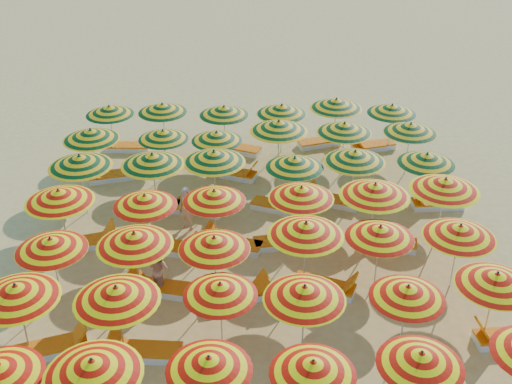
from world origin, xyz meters
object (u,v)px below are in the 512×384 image
at_px(umbrella_1, 92,367).
at_px(lounger_19, 127,147).
at_px(umbrella_18, 59,196).
at_px(umbrella_29, 427,159).
at_px(lounger_4, 160,288).
at_px(beachgoer_b, 159,268).
at_px(umbrella_34, 344,128).
at_px(umbrella_19, 145,200).
at_px(umbrella_4, 421,359).
at_px(umbrella_9, 305,293).
at_px(umbrella_35, 411,128).
at_px(umbrella_13, 134,239).
at_px(umbrella_20, 214,196).
at_px(umbrella_31, 163,135).
at_px(umbrella_12, 51,244).
at_px(umbrella_21, 301,193).
at_px(umbrella_37, 162,108).
at_px(umbrella_17, 460,231).
at_px(umbrella_23, 445,185).
at_px(lounger_12, 172,207).
at_px(lounger_11, 387,242).
at_px(lounger_22, 372,146).
at_px(lounger_7, 89,242).
at_px(lounger_18, 234,173).
at_px(umbrella_3, 313,368).
at_px(umbrella_15, 306,229).
at_px(lounger_17, 111,176).
at_px(beachgoer_a, 186,209).
at_px(lounger_2, 145,351).
at_px(lounger_10, 283,241).
at_px(lounger_3, 507,338).
at_px(lounger_16, 436,203).
at_px(umbrella_41, 392,109).
at_px(lounger_5, 238,295).
at_px(umbrella_10, 408,292).
at_px(lounger_21, 320,142).
at_px(umbrella_40, 336,104).
at_px(umbrella_14, 214,243).
at_px(umbrella_8, 220,289).
at_px(umbrella_38, 224,111).
at_px(lounger_15, 333,200).
at_px(umbrella_26, 214,157).
at_px(umbrella_24, 80,161).
at_px(umbrella_33, 279,126).
at_px(umbrella_28, 355,156).
at_px(umbrella_7, 116,294).
at_px(umbrella_30, 91,135).
at_px(lounger_8, 169,247).
at_px(umbrella_11, 496,279).
at_px(umbrella_22, 375,190).
at_px(umbrella_39, 282,110).
at_px(lounger_14, 278,206).
at_px(lounger_20, 238,148).

xyz_separation_m(umbrella_1, lounger_19, (-1.38, 13.58, -1.73)).
bearing_deg(umbrella_1, umbrella_18, 108.03).
height_order(umbrella_29, lounger_4, umbrella_29).
bearing_deg(lounger_19, beachgoer_b, 106.72).
bearing_deg(umbrella_34, umbrella_19, -144.43).
relative_size(umbrella_4, umbrella_9, 0.89).
bearing_deg(umbrella_35, umbrella_13, -142.43).
distance_m(umbrella_1, umbrella_20, 7.24).
bearing_deg(umbrella_31, lounger_19, 128.40).
relative_size(umbrella_12, umbrella_21, 0.96).
bearing_deg(umbrella_37, umbrella_17, -45.72).
relative_size(umbrella_23, lounger_12, 1.47).
relative_size(umbrella_20, lounger_11, 1.16).
distance_m(umbrella_37, lounger_22, 8.34).
bearing_deg(lounger_7, lounger_18, 26.57).
relative_size(umbrella_3, umbrella_15, 0.95).
height_order(umbrella_18, lounger_17, umbrella_18).
bearing_deg(umbrella_29, beachgoer_a, -171.74).
relative_size(lounger_2, lounger_10, 0.99).
bearing_deg(umbrella_19, umbrella_31, 88.80).
distance_m(lounger_3, lounger_16, 6.49).
height_order(umbrella_41, lounger_5, umbrella_41).
bearing_deg(umbrella_9, umbrella_10, 2.72).
xyz_separation_m(umbrella_29, lounger_21, (-2.81, 4.76, -1.63)).
bearing_deg(umbrella_40, umbrella_14, -116.26).
bearing_deg(umbrella_19, umbrella_3, -58.11).
xyz_separation_m(umbrella_8, lounger_11, (4.97, 4.01, -1.52)).
height_order(umbrella_4, lounger_7, umbrella_4).
xyz_separation_m(umbrella_29, umbrella_38, (-6.62, 4.24, -0.01)).
bearing_deg(umbrella_9, lounger_15, 76.06).
bearing_deg(umbrella_26, umbrella_24, -177.79).
xyz_separation_m(umbrella_15, umbrella_33, (-0.28, 6.61, 0.02)).
distance_m(umbrella_15, lounger_17, 9.19).
bearing_deg(umbrella_19, umbrella_28, 19.66).
relative_size(umbrella_7, lounger_11, 1.43).
bearing_deg(umbrella_30, lounger_11, -25.00).
xyz_separation_m(umbrella_13, umbrella_20, (2.01, 2.38, -0.13)).
relative_size(umbrella_33, lounger_8, 1.42).
bearing_deg(beachgoer_b, umbrella_34, -85.64).
relative_size(umbrella_11, lounger_2, 1.20).
bearing_deg(umbrella_1, umbrella_22, 44.04).
height_order(umbrella_20, beachgoer_a, umbrella_20).
relative_size(umbrella_8, lounger_8, 1.07).
distance_m(umbrella_24, umbrella_35, 11.46).
relative_size(umbrella_14, umbrella_22, 1.04).
relative_size(lounger_17, lounger_18, 1.00).
xyz_separation_m(lounger_2, lounger_8, (0.23, 4.40, 0.00)).
relative_size(umbrella_39, lounger_11, 1.35).
xyz_separation_m(lounger_14, lounger_20, (-1.30, 4.43, 0.00)).
xyz_separation_m(umbrella_4, lounger_10, (-2.32, 6.61, -1.55)).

